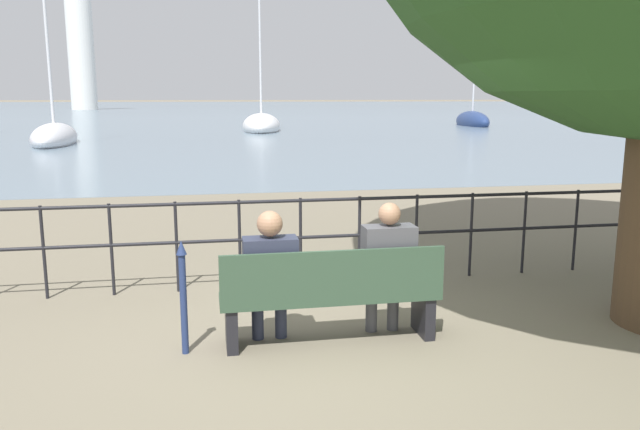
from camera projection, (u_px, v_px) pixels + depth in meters
The scene contains 11 objects.
ground_plane at pixel (330, 340), 5.75m from camera, with size 1000.00×1000.00×0.00m, color #7A705B.
harbor_water at pixel (207, 106), 159.46m from camera, with size 600.00×300.00×0.01m.
park_bench at pixel (331, 297), 5.61m from camera, with size 1.99×0.45×0.90m.
seated_person_left at pixel (270, 271), 5.54m from camera, with size 0.48×0.35×1.24m.
seated_person_right at pixel (388, 264), 5.73m from camera, with size 0.47×0.35×1.27m.
promenade_railing at pixel (301, 228), 7.32m from camera, with size 15.75×0.04×1.05m.
closed_umbrella at pixel (183, 291), 5.35m from camera, with size 0.09×0.09×1.01m.
sailboat_3 at pixel (472, 121), 48.84m from camera, with size 2.32×6.52×12.39m.
sailboat_4 at pixel (261, 125), 41.44m from camera, with size 3.31×7.78×9.05m.
sailboat_5 at pixel (55, 137), 29.81m from camera, with size 2.40×7.07×9.92m.
harbor_lighthouse at pixel (81, 45), 110.22m from camera, with size 4.50×4.50×24.27m.
Camera 1 is at (-1.08, -5.33, 2.21)m, focal length 35.00 mm.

